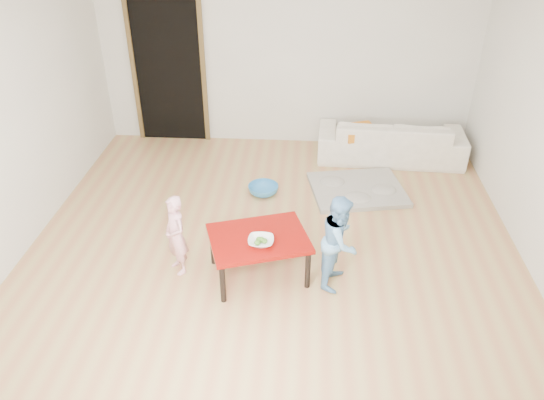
# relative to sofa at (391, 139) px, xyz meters

# --- Properties ---
(floor) EXTENTS (5.00, 5.00, 0.01)m
(floor) POSITION_rel_sofa_xyz_m (-1.41, -2.05, -0.28)
(floor) COLOR #BC7E50
(floor) RESTS_ON ground
(back_wall) EXTENTS (5.00, 0.02, 2.60)m
(back_wall) POSITION_rel_sofa_xyz_m (-1.41, 0.45, 1.02)
(back_wall) COLOR beige
(back_wall) RESTS_ON floor
(left_wall) EXTENTS (0.02, 5.00, 2.60)m
(left_wall) POSITION_rel_sofa_xyz_m (-3.91, -2.05, 1.02)
(left_wall) COLOR beige
(left_wall) RESTS_ON floor
(doorway) EXTENTS (1.02, 0.08, 2.11)m
(doorway) POSITION_rel_sofa_xyz_m (-3.01, 0.43, 0.75)
(doorway) COLOR brown
(doorway) RESTS_ON back_wall
(sofa) EXTENTS (1.93, 0.82, 0.55)m
(sofa) POSITION_rel_sofa_xyz_m (0.00, 0.00, 0.00)
(sofa) COLOR white
(sofa) RESTS_ON floor
(cushion) EXTENTS (0.54, 0.51, 0.12)m
(cushion) POSITION_rel_sofa_xyz_m (-0.44, -0.12, 0.15)
(cushion) COLOR orange
(cushion) RESTS_ON sofa
(red_table) EXTENTS (1.05, 0.91, 0.44)m
(red_table) POSITION_rel_sofa_xyz_m (-1.52, -2.56, -0.06)
(red_table) COLOR maroon
(red_table) RESTS_ON floor
(bowl) EXTENTS (0.23, 0.23, 0.06)m
(bowl) POSITION_rel_sofa_xyz_m (-1.48, -2.67, 0.19)
(bowl) COLOR white
(bowl) RESTS_ON red_table
(broccoli) EXTENTS (0.12, 0.12, 0.06)m
(broccoli) POSITION_rel_sofa_xyz_m (-1.48, -2.67, 0.19)
(broccoli) COLOR #2D5919
(broccoli) RESTS_ON red_table
(child_pink) EXTENTS (0.34, 0.35, 0.81)m
(child_pink) POSITION_rel_sofa_xyz_m (-2.29, -2.55, 0.13)
(child_pink) COLOR pink
(child_pink) RESTS_ON floor
(child_blue) EXTENTS (0.46, 0.53, 0.92)m
(child_blue) POSITION_rel_sofa_xyz_m (-0.77, -2.60, 0.18)
(child_blue) COLOR #68B5F2
(child_blue) RESTS_ON floor
(basin) EXTENTS (0.36, 0.36, 0.11)m
(basin) POSITION_rel_sofa_xyz_m (-1.60, -1.07, -0.22)
(basin) COLOR #3281BC
(basin) RESTS_ON floor
(blanket) EXTENTS (1.24, 1.09, 0.05)m
(blanket) POSITION_rel_sofa_xyz_m (-0.48, -0.93, -0.25)
(blanket) COLOR #A49C91
(blanket) RESTS_ON floor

